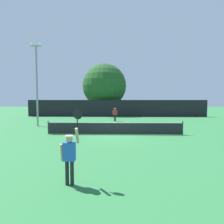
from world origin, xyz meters
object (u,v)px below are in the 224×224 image
(light_pole, at_px, (37,80))
(large_tree, at_px, (104,86))
(tennis_ball, at_px, (121,128))
(parked_car_mid, at_px, (125,109))
(player_serving, at_px, (70,152))
(player_receiving, at_px, (115,113))
(parked_car_far, at_px, (164,109))
(parked_car_near, at_px, (101,110))

(light_pole, distance_m, large_tree, 16.86)
(tennis_ball, height_order, parked_car_mid, parked_car_mid)
(light_pole, xyz_separation_m, parked_car_mid, (9.75, 19.99, -3.98))
(player_serving, xyz_separation_m, player_receiving, (1.15, 18.46, -0.04))
(parked_car_far, bearing_deg, player_receiving, -129.35)
(light_pole, bearing_deg, parked_car_near, 73.05)
(player_serving, distance_m, light_pole, 15.69)
(parked_car_near, xyz_separation_m, parked_car_far, (12.35, 2.76, 0.00))
(parked_car_near, bearing_deg, large_tree, -53.01)
(player_serving, xyz_separation_m, tennis_ball, (1.87, 12.67, -1.03))
(light_pole, distance_m, parked_car_far, 26.48)
(large_tree, bearing_deg, parked_car_near, 126.12)
(tennis_ball, height_order, large_tree, large_tree)
(parked_car_near, bearing_deg, player_serving, -86.12)
(parked_car_mid, height_order, parked_car_far, same)
(large_tree, height_order, parked_car_far, large_tree)
(parked_car_near, distance_m, parked_car_far, 12.66)
(player_serving, height_order, player_receiving, player_serving)
(parked_car_mid, bearing_deg, tennis_ball, -91.06)
(parked_car_mid, bearing_deg, parked_car_far, -1.41)
(light_pole, bearing_deg, parked_car_far, 48.17)
(parked_car_mid, bearing_deg, parked_car_near, -142.95)
(player_receiving, distance_m, parked_car_near, 12.29)
(tennis_ball, bearing_deg, parked_car_far, 66.61)
(parked_car_far, bearing_deg, large_tree, -168.80)
(player_serving, distance_m, large_tree, 29.83)
(tennis_ball, xyz_separation_m, light_pole, (-8.58, 1.03, 4.72))
(large_tree, bearing_deg, player_receiving, -79.32)
(player_receiving, distance_m, tennis_ball, 5.92)
(player_receiving, height_order, parked_car_mid, parked_car_mid)
(tennis_ball, bearing_deg, light_pole, 173.18)
(player_receiving, bearing_deg, large_tree, -79.32)
(player_receiving, height_order, parked_car_far, parked_car_far)
(light_pole, xyz_separation_m, parked_car_near, (5.10, 16.74, -3.98))
(player_serving, bearing_deg, light_pole, 116.10)
(player_serving, height_order, light_pole, light_pole)
(light_pole, height_order, large_tree, large_tree)
(player_receiving, bearing_deg, player_serving, 86.44)
(light_pole, height_order, parked_car_mid, light_pole)
(parked_car_near, xyz_separation_m, parked_car_mid, (4.64, 3.24, 0.00))
(parked_car_near, distance_m, parked_car_mid, 5.66)
(player_serving, xyz_separation_m, parked_car_far, (10.75, 33.21, -0.28))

